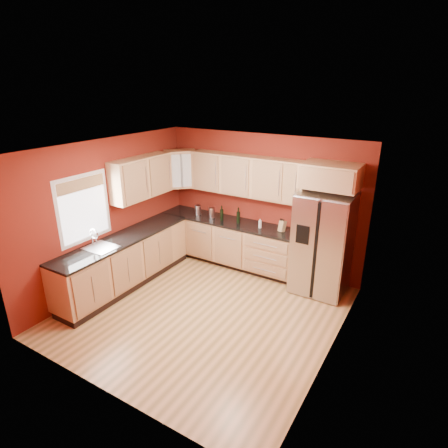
{
  "coord_description": "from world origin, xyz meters",
  "views": [
    {
      "loc": [
        2.93,
        -4.24,
        3.46
      ],
      "look_at": [
        -0.18,
        0.9,
        1.18
      ],
      "focal_mm": 30.0,
      "sensor_mm": 36.0,
      "label": 1
    }
  ],
  "objects_px": {
    "canister_left": "(212,213)",
    "wine_bottle_a": "(222,213)",
    "soap_dispenser": "(260,223)",
    "refrigerator": "(323,243)",
    "knife_block": "(282,226)"
  },
  "relations": [
    {
      "from": "refrigerator",
      "to": "wine_bottle_a",
      "type": "xyz_separation_m",
      "value": [
        -2.03,
        0.02,
        0.18
      ]
    },
    {
      "from": "canister_left",
      "to": "soap_dispenser",
      "type": "bearing_deg",
      "value": -1.2
    },
    {
      "from": "wine_bottle_a",
      "to": "soap_dispenser",
      "type": "relative_size",
      "value": 1.69
    },
    {
      "from": "wine_bottle_a",
      "to": "soap_dispenser",
      "type": "xyz_separation_m",
      "value": [
        0.83,
        0.01,
        -0.06
      ]
    },
    {
      "from": "canister_left",
      "to": "wine_bottle_a",
      "type": "xyz_separation_m",
      "value": [
        0.25,
        -0.03,
        0.05
      ]
    },
    {
      "from": "soap_dispenser",
      "to": "knife_block",
      "type": "bearing_deg",
      "value": 7.53
    },
    {
      "from": "refrigerator",
      "to": "knife_block",
      "type": "xyz_separation_m",
      "value": [
        -0.78,
        0.09,
        0.13
      ]
    },
    {
      "from": "refrigerator",
      "to": "wine_bottle_a",
      "type": "bearing_deg",
      "value": 179.4
    },
    {
      "from": "refrigerator",
      "to": "soap_dispenser",
      "type": "bearing_deg",
      "value": 178.46
    },
    {
      "from": "soap_dispenser",
      "to": "refrigerator",
      "type": "bearing_deg",
      "value": -1.54
    },
    {
      "from": "knife_block",
      "to": "soap_dispenser",
      "type": "relative_size",
      "value": 1.14
    },
    {
      "from": "canister_left",
      "to": "wine_bottle_a",
      "type": "distance_m",
      "value": 0.26
    },
    {
      "from": "canister_left",
      "to": "wine_bottle_a",
      "type": "bearing_deg",
      "value": -7.57
    },
    {
      "from": "canister_left",
      "to": "soap_dispenser",
      "type": "xyz_separation_m",
      "value": [
        1.08,
        -0.02,
        -0.01
      ]
    },
    {
      "from": "wine_bottle_a",
      "to": "refrigerator",
      "type": "bearing_deg",
      "value": -0.6
    }
  ]
}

